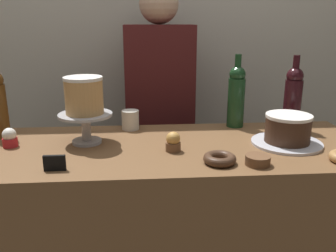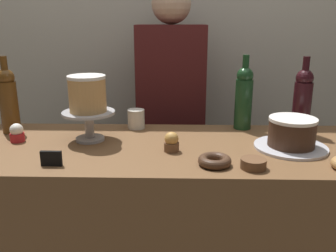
{
  "view_description": "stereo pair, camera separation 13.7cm",
  "coord_description": "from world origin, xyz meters",
  "px_view_note": "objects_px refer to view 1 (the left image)",
  "views": [
    {
      "loc": [
        -0.1,
        -1.31,
        1.42
      ],
      "look_at": [
        0.0,
        0.0,
        1.04
      ],
      "focal_mm": 38.66,
      "sensor_mm": 36.0,
      "label": 1
    },
    {
      "loc": [
        0.04,
        -1.32,
        1.42
      ],
      "look_at": [
        0.0,
        0.0,
        1.04
      ],
      "focal_mm": 38.66,
      "sensor_mm": 36.0,
      "label": 2
    }
  ],
  "objects_px": {
    "cookie_stack": "(258,160)",
    "barista_figure": "(160,130)",
    "donut_chocolate": "(220,159)",
    "price_sign_chalkboard": "(55,163)",
    "wine_bottle_dark_red": "(293,97)",
    "chocolate_round_cake": "(288,128)",
    "cupcake_caramel": "(173,142)",
    "coffee_cup_ceramic": "(130,120)",
    "wine_bottle_green": "(236,95)",
    "white_layer_cake": "(84,95)",
    "cupcake_vanilla": "(10,138)",
    "cake_stand_pedestal": "(86,123)"
  },
  "relations": [
    {
      "from": "donut_chocolate",
      "to": "cookie_stack",
      "type": "relative_size",
      "value": 1.33
    },
    {
      "from": "barista_figure",
      "to": "price_sign_chalkboard",
      "type": "bearing_deg",
      "value": -115.53
    },
    {
      "from": "white_layer_cake",
      "to": "coffee_cup_ceramic",
      "type": "height_order",
      "value": "white_layer_cake"
    },
    {
      "from": "wine_bottle_dark_red",
      "to": "cupcake_caramel",
      "type": "height_order",
      "value": "wine_bottle_dark_red"
    },
    {
      "from": "wine_bottle_green",
      "to": "price_sign_chalkboard",
      "type": "bearing_deg",
      "value": -147.14
    },
    {
      "from": "wine_bottle_green",
      "to": "barista_figure",
      "type": "height_order",
      "value": "barista_figure"
    },
    {
      "from": "barista_figure",
      "to": "donut_chocolate",
      "type": "bearing_deg",
      "value": -78.73
    },
    {
      "from": "cupcake_vanilla",
      "to": "barista_figure",
      "type": "xyz_separation_m",
      "value": [
        0.61,
        0.56,
        -0.15
      ]
    },
    {
      "from": "chocolate_round_cake",
      "to": "wine_bottle_dark_red",
      "type": "height_order",
      "value": "wine_bottle_dark_red"
    },
    {
      "from": "wine_bottle_green",
      "to": "cupcake_vanilla",
      "type": "height_order",
      "value": "wine_bottle_green"
    },
    {
      "from": "cupcake_caramel",
      "to": "white_layer_cake",
      "type": "bearing_deg",
      "value": 160.26
    },
    {
      "from": "price_sign_chalkboard",
      "to": "cake_stand_pedestal",
      "type": "bearing_deg",
      "value": 76.45
    },
    {
      "from": "cake_stand_pedestal",
      "to": "barista_figure",
      "type": "relative_size",
      "value": 0.13
    },
    {
      "from": "white_layer_cake",
      "to": "wine_bottle_green",
      "type": "distance_m",
      "value": 0.67
    },
    {
      "from": "cupcake_vanilla",
      "to": "donut_chocolate",
      "type": "relative_size",
      "value": 0.66
    },
    {
      "from": "wine_bottle_green",
      "to": "cookie_stack",
      "type": "relative_size",
      "value": 3.87
    },
    {
      "from": "wine_bottle_dark_red",
      "to": "coffee_cup_ceramic",
      "type": "distance_m",
      "value": 0.72
    },
    {
      "from": "donut_chocolate",
      "to": "price_sign_chalkboard",
      "type": "height_order",
      "value": "price_sign_chalkboard"
    },
    {
      "from": "cookie_stack",
      "to": "barista_figure",
      "type": "relative_size",
      "value": 0.05
    },
    {
      "from": "wine_bottle_dark_red",
      "to": "price_sign_chalkboard",
      "type": "relative_size",
      "value": 4.65
    },
    {
      "from": "cake_stand_pedestal",
      "to": "cookie_stack",
      "type": "bearing_deg",
      "value": -24.36
    },
    {
      "from": "white_layer_cake",
      "to": "wine_bottle_dark_red",
      "type": "bearing_deg",
      "value": 8.0
    },
    {
      "from": "white_layer_cake",
      "to": "cookie_stack",
      "type": "relative_size",
      "value": 1.75
    },
    {
      "from": "cookie_stack",
      "to": "wine_bottle_dark_red",
      "type": "bearing_deg",
      "value": 55.24
    },
    {
      "from": "cupcake_vanilla",
      "to": "cupcake_caramel",
      "type": "relative_size",
      "value": 1.0
    },
    {
      "from": "donut_chocolate",
      "to": "coffee_cup_ceramic",
      "type": "xyz_separation_m",
      "value": [
        -0.31,
        0.42,
        0.03
      ]
    },
    {
      "from": "cake_stand_pedestal",
      "to": "wine_bottle_green",
      "type": "height_order",
      "value": "wine_bottle_green"
    },
    {
      "from": "cupcake_caramel",
      "to": "donut_chocolate",
      "type": "distance_m",
      "value": 0.2
    },
    {
      "from": "cupcake_caramel",
      "to": "barista_figure",
      "type": "distance_m",
      "value": 0.67
    },
    {
      "from": "white_layer_cake",
      "to": "barista_figure",
      "type": "xyz_separation_m",
      "value": [
        0.32,
        0.54,
        -0.31
      ]
    },
    {
      "from": "cupcake_vanilla",
      "to": "price_sign_chalkboard",
      "type": "xyz_separation_m",
      "value": [
        0.22,
        -0.25,
        -0.01
      ]
    },
    {
      "from": "cupcake_caramel",
      "to": "cookie_stack",
      "type": "bearing_deg",
      "value": -29.6
    },
    {
      "from": "chocolate_round_cake",
      "to": "cupcake_caramel",
      "type": "distance_m",
      "value": 0.45
    },
    {
      "from": "chocolate_round_cake",
      "to": "wine_bottle_green",
      "type": "height_order",
      "value": "wine_bottle_green"
    },
    {
      "from": "wine_bottle_green",
      "to": "donut_chocolate",
      "type": "distance_m",
      "value": 0.48
    },
    {
      "from": "white_layer_cake",
      "to": "cupcake_caramel",
      "type": "height_order",
      "value": "white_layer_cake"
    },
    {
      "from": "cake_stand_pedestal",
      "to": "cupcake_caramel",
      "type": "relative_size",
      "value": 2.8
    },
    {
      "from": "chocolate_round_cake",
      "to": "barista_figure",
      "type": "height_order",
      "value": "barista_figure"
    },
    {
      "from": "donut_chocolate",
      "to": "price_sign_chalkboard",
      "type": "bearing_deg",
      "value": -177.78
    },
    {
      "from": "wine_bottle_dark_red",
      "to": "wine_bottle_green",
      "type": "height_order",
      "value": "same"
    },
    {
      "from": "chocolate_round_cake",
      "to": "barista_figure",
      "type": "xyz_separation_m",
      "value": [
        -0.46,
        0.61,
        -0.18
      ]
    },
    {
      "from": "barista_figure",
      "to": "wine_bottle_dark_red",
      "type": "bearing_deg",
      "value": -36.75
    },
    {
      "from": "white_layer_cake",
      "to": "cupcake_vanilla",
      "type": "relative_size",
      "value": 1.98
    },
    {
      "from": "cupcake_caramel",
      "to": "cookie_stack",
      "type": "relative_size",
      "value": 0.88
    },
    {
      "from": "chocolate_round_cake",
      "to": "donut_chocolate",
      "type": "xyz_separation_m",
      "value": [
        -0.3,
        -0.17,
        -0.05
      ]
    },
    {
      "from": "cupcake_caramel",
      "to": "coffee_cup_ceramic",
      "type": "height_order",
      "value": "coffee_cup_ceramic"
    },
    {
      "from": "price_sign_chalkboard",
      "to": "cupcake_vanilla",
      "type": "bearing_deg",
      "value": 131.89
    },
    {
      "from": "wine_bottle_dark_red",
      "to": "coffee_cup_ceramic",
      "type": "height_order",
      "value": "wine_bottle_dark_red"
    },
    {
      "from": "donut_chocolate",
      "to": "coffee_cup_ceramic",
      "type": "distance_m",
      "value": 0.53
    },
    {
      "from": "white_layer_cake",
      "to": "cupcake_vanilla",
      "type": "bearing_deg",
      "value": -175.46
    }
  ]
}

